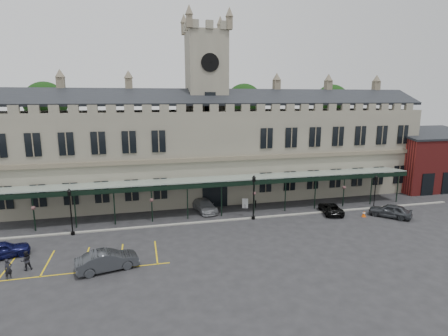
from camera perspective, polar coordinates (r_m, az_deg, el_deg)
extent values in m
plane|color=black|center=(35.01, 2.36, -11.58)|extent=(140.00, 140.00, 0.00)
cube|color=#6E6A5C|center=(48.43, -2.79, 2.25)|extent=(60.00, 10.00, 12.00)
cube|color=brown|center=(43.39, -1.50, 1.47)|extent=(60.00, 0.35, 0.50)
cube|color=black|center=(45.38, -2.28, 11.54)|extent=(60.00, 4.77, 2.20)
cube|color=black|center=(50.29, -3.42, 11.50)|extent=(60.00, 4.77, 2.20)
cube|color=black|center=(44.40, -1.49, -3.99)|extent=(3.20, 0.18, 3.80)
cube|color=#6E6A5C|center=(47.90, -2.85, 8.17)|extent=(5.00, 5.00, 22.00)
cylinder|color=silver|center=(45.53, -2.30, 16.83)|extent=(2.20, 0.12, 2.20)
cylinder|color=black|center=(45.47, -2.29, 16.84)|extent=(2.30, 0.04, 2.30)
cube|color=black|center=(45.32, -2.25, 10.53)|extent=(1.40, 0.12, 2.80)
cube|color=#8C9E93|center=(42.06, -0.96, -1.76)|extent=(50.00, 4.00, 0.40)
cube|color=black|center=(40.23, -0.34, -2.73)|extent=(50.00, 0.18, 0.50)
cube|color=maroon|center=(62.23, 30.30, 0.86)|extent=(12.00, 8.00, 8.00)
cube|color=black|center=(61.70, 30.72, 4.98)|extent=(12.40, 8.36, 1.47)
cube|color=gray|center=(39.94, 0.17, -8.52)|extent=(60.00, 0.40, 0.12)
cylinder|color=#332314|center=(57.98, -26.51, 2.57)|extent=(0.70, 0.70, 12.00)
sphere|color=black|center=(57.49, -27.13, 9.48)|extent=(6.00, 6.00, 6.00)
cylinder|color=#332314|center=(58.99, 3.21, 3.87)|extent=(0.70, 0.70, 12.00)
sphere|color=black|center=(58.50, 3.29, 10.69)|extent=(6.00, 6.00, 6.00)
cylinder|color=#332314|center=(65.41, 16.79, 4.14)|extent=(0.70, 0.70, 12.00)
sphere|color=black|center=(64.97, 17.15, 10.27)|extent=(6.00, 6.00, 6.00)
cylinder|color=black|center=(39.16, -23.45, -9.76)|extent=(0.38, 0.38, 0.32)
cylinder|color=black|center=(38.54, -23.68, -7.05)|extent=(0.13, 0.13, 4.21)
cube|color=black|center=(37.92, -23.95, -3.80)|extent=(0.29, 0.29, 0.42)
cone|color=black|center=(37.84, -23.99, -3.26)|extent=(0.46, 0.46, 0.32)
cylinder|color=black|center=(40.55, 4.79, -8.09)|extent=(0.40, 0.40, 0.34)
cylinder|color=black|center=(39.91, 4.84, -5.29)|extent=(0.13, 0.13, 4.48)
cube|color=black|center=(39.29, 4.90, -1.92)|extent=(0.31, 0.31, 0.45)
cone|color=black|center=(39.21, 4.91, -1.37)|extent=(0.49, 0.49, 0.34)
cylinder|color=black|center=(47.73, 23.22, -6.03)|extent=(0.34, 0.34, 0.28)
cylinder|color=black|center=(47.27, 23.39, -3.99)|extent=(0.11, 0.11, 3.80)
cube|color=black|center=(46.80, 23.58, -1.57)|extent=(0.27, 0.27, 0.38)
cone|color=black|center=(46.73, 23.61, -1.18)|extent=(0.42, 0.42, 0.28)
cube|color=#E24F07|center=(44.35, 21.84, -7.38)|extent=(0.40, 0.40, 0.04)
cone|color=#E24F07|center=(44.24, 21.87, -6.95)|extent=(0.46, 0.46, 0.73)
cylinder|color=silver|center=(44.21, 21.88, -6.82)|extent=(0.30, 0.30, 0.10)
cylinder|color=black|center=(44.34, 3.46, -6.23)|extent=(0.06, 0.06, 0.53)
cube|color=silver|center=(44.23, 3.47, -5.78)|extent=(0.72, 0.27, 1.26)
cylinder|color=black|center=(43.37, -2.73, -6.42)|extent=(0.15, 0.15, 0.83)
cylinder|color=black|center=(44.62, 5.18, -5.86)|extent=(0.17, 0.17, 0.95)
imported|color=#0D0F3C|center=(36.47, -32.49, -11.22)|extent=(4.62, 3.09, 1.46)
imported|color=#313338|center=(30.52, -18.49, -14.11)|extent=(5.16, 2.80, 1.61)
imported|color=gray|center=(43.04, -3.20, -6.13)|extent=(2.86, 5.27, 1.45)
imported|color=black|center=(44.19, 17.01, -6.30)|extent=(2.97, 4.81, 1.24)
imported|color=#313338|center=(45.24, 25.51, -6.30)|extent=(4.48, 4.64, 1.57)
imported|color=black|center=(32.28, -31.76, -13.85)|extent=(0.67, 0.70, 1.61)
imported|color=black|center=(33.07, -29.59, -13.01)|extent=(0.98, 0.90, 1.63)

